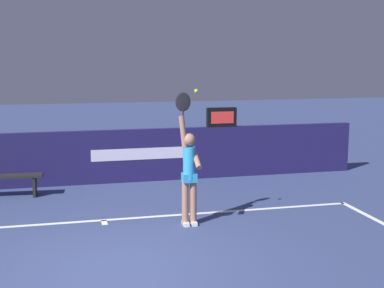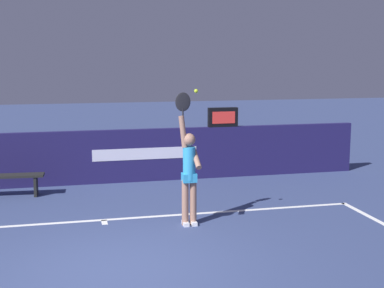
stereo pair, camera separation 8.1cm
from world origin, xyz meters
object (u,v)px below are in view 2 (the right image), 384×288
Objects in this scene: speed_display at (223,117)px; courtside_bench_near at (8,180)px; tennis_player at (189,171)px; tennis_ball at (196,91)px.

speed_display reaches higher than courtside_bench_near.
tennis_ball reaches higher than tennis_player.
speed_display is 0.48× the size of courtside_bench_near.
tennis_player is 4.56m from courtside_bench_near.
courtside_bench_near is (-5.21, -0.85, -1.18)m from speed_display.
courtside_bench_near is (-3.55, 3.07, -2.10)m from tennis_ball.
tennis_ball is at bearing -112.96° from speed_display.
speed_display is at bearing 64.95° from tennis_player.
tennis_player reaches higher than courtside_bench_near.
tennis_ball is at bearing -40.82° from courtside_bench_near.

